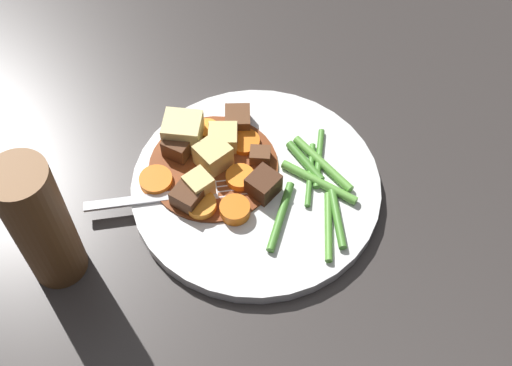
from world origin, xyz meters
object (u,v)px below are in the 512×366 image
potato_chunk_1 (213,156)px  meat_chunk_0 (263,185)px  meat_chunk_3 (262,156)px  fork (178,195)px  potato_chunk_0 (183,132)px  carrot_slice_4 (235,210)px  carrot_slice_2 (241,174)px  carrot_slice_1 (201,206)px  meat_chunk_2 (179,146)px  dinner_plate (256,187)px  meat_chunk_1 (187,198)px  meat_chunk_4 (238,120)px  carrot_slice_5 (156,180)px  pepper_mill (41,224)px  carrot_slice_3 (244,142)px  potato_chunk_2 (223,138)px  carrot_slice_0 (207,130)px  potato_chunk_3 (199,186)px

potato_chunk_1 → meat_chunk_0: bearing=156.0°
meat_chunk_3 → fork: (0.08, 0.06, -0.01)m
potato_chunk_0 → carrot_slice_4: bearing=130.4°
carrot_slice_2 → carrot_slice_1: bearing=53.2°
potato_chunk_1 → meat_chunk_3: potato_chunk_1 is taller
meat_chunk_2 → carrot_slice_2: bearing=163.1°
dinner_plate → carrot_slice_2: carrot_slice_2 is taller
potato_chunk_1 → meat_chunk_1: potato_chunk_1 is taller
dinner_plate → meat_chunk_4: meat_chunk_4 is taller
dinner_plate → potato_chunk_1: potato_chunk_1 is taller
potato_chunk_1 → meat_chunk_4: size_ratio=1.06×
carrot_slice_5 → pepper_mill: 0.13m
carrot_slice_3 → meat_chunk_3: size_ratio=1.56×
meat_chunk_3 → potato_chunk_2: bearing=-18.7°
carrot_slice_1 → pepper_mill: 0.15m
meat_chunk_2 → carrot_slice_0: bearing=-126.6°
potato_chunk_0 → meat_chunk_0: potato_chunk_0 is taller
dinner_plate → carrot_slice_3: size_ratio=7.73×
carrot_slice_2 → fork: carrot_slice_2 is taller
potato_chunk_1 → potato_chunk_3: bearing=78.3°
dinner_plate → carrot_slice_4: size_ratio=8.42×
carrot_slice_2 → meat_chunk_0: (-0.02, 0.01, 0.01)m
carrot_slice_1 → potato_chunk_1: potato_chunk_1 is taller
dinner_plate → potato_chunk_1: (0.05, -0.02, 0.02)m
carrot_slice_4 → pepper_mill: 0.18m
carrot_slice_5 → potato_chunk_1: bearing=-150.4°
carrot_slice_5 → potato_chunk_0: 0.06m
dinner_plate → carrot_slice_0: (0.06, -0.06, 0.01)m
meat_chunk_0 → pepper_mill: pepper_mill is taller
carrot_slice_4 → potato_chunk_2: bearing=-72.2°
meat_chunk_3 → carrot_slice_3: bearing=-39.8°
pepper_mill → potato_chunk_0: bearing=-120.4°
potato_chunk_0 → fork: 0.07m
carrot_slice_2 → potato_chunk_1: (0.03, -0.01, 0.01)m
potato_chunk_0 → fork: (-0.01, 0.07, -0.02)m
carrot_slice_3 → carrot_slice_4: size_ratio=1.09×
fork → meat_chunk_0: bearing=-167.4°
carrot_slice_5 → potato_chunk_0: size_ratio=0.87×
meat_chunk_4 → carrot_slice_3: bearing=113.9°
carrot_slice_1 → meat_chunk_0: meat_chunk_0 is taller
potato_chunk_2 → meat_chunk_2: meat_chunk_2 is taller
carrot_slice_2 → carrot_slice_0: bearing=-49.1°
carrot_slice_2 → potato_chunk_1: bearing=-19.6°
carrot_slice_3 → potato_chunk_2: 0.02m
carrot_slice_2 → meat_chunk_1: 0.06m
potato_chunk_0 → meat_chunk_1: bearing=104.5°
carrot_slice_5 → carrot_slice_0: bearing=-118.5°
carrot_slice_0 → fork: carrot_slice_0 is taller
carrot_slice_5 → potato_chunk_2: (-0.06, -0.06, 0.01)m
carrot_slice_1 → potato_chunk_1: bearing=-92.3°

